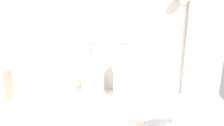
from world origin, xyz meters
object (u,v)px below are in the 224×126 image
Objects in this scene: shower_column at (188,47)px; lounge_chair at (164,111)px; towel_rack at (7,85)px; pedestal_sink_left at (93,74)px; soap_bottle_blue at (91,51)px; soap_bottle_clear at (86,53)px; pedestal_sink_right at (124,75)px; soap_bottle_white at (131,52)px.

shower_column reaches higher than lounge_chair.
towel_rack is (-2.59, 0.05, 0.28)m from lounge_chair.
pedestal_sink_left is 0.49m from soap_bottle_blue.
towel_rack is at bearing -136.77° from soap_bottle_clear.
soap_bottle_blue is (-0.72, 0.14, 0.46)m from pedestal_sink_right.
soap_bottle_white is (0.79, 0.09, 0.47)m from pedestal_sink_left.
shower_column is 16.43× the size of soap_bottle_clear.
lounge_chair is 7.97× the size of soap_bottle_blue.
towel_rack is at bearing 178.87° from lounge_chair.
soap_bottle_white reaches higher than soap_bottle_blue.
pedestal_sink_right is 7.84× the size of soap_bottle_blue.
soap_bottle_clear is (1.11, 1.04, 0.34)m from towel_rack.
soap_bottle_blue is at bearing -174.50° from shower_column.
soap_bottle_white is 0.93m from soap_bottle_clear.
soap_bottle_clear is (-0.79, -0.04, 0.46)m from pedestal_sink_right.
shower_column reaches higher than pedestal_sink_left.
towel_rack is at bearing -133.86° from soap_bottle_blue.
shower_column is at bearing 12.00° from soap_bottle_white.
soap_bottle_blue is (-2.03, -0.20, -0.11)m from shower_column.
soap_bottle_white reaches higher than pedestal_sink_left.
soap_bottle_blue is at bearing 176.34° from soap_bottle_white.
shower_column is at bearing 67.43° from lounge_chair.
soap_bottle_white is at bearing 114.67° from lounge_chair.
towel_rack is at bearing -156.08° from shower_column.
pedestal_sink_right is at bearing 29.66° from towel_rack.
shower_column is 2.13m from soap_bottle_clear.
soap_bottle_blue is 0.86× the size of soap_bottle_white.
soap_bottle_white is at bearing 6.41° from pedestal_sink_left.
shower_column reaches higher than soap_bottle_blue.
soap_bottle_blue is (-0.06, 0.14, 0.46)m from pedestal_sink_left.
shower_column is 13.58× the size of soap_bottle_white.
pedestal_sink_left is at bearing -170.23° from shower_column.
shower_column is 1.99× the size of lounge_chair.
shower_column is at bearing 23.92° from towel_rack.
pedestal_sink_right is 2.19m from towel_rack.
pedestal_sink_left is at bearing 17.58° from soap_bottle_clear.
towel_rack is 1.56m from soap_bottle_clear.
towel_rack is (-1.90, -1.08, 0.12)m from pedestal_sink_right.
soap_bottle_clear is at bearing -110.91° from soap_bottle_blue.
pedestal_sink_left is 1.00× the size of pedestal_sink_right.
shower_column is at bearing 10.27° from soap_bottle_clear.
lounge_chair is (1.35, -1.13, -0.16)m from pedestal_sink_left.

